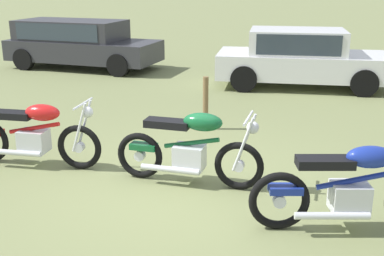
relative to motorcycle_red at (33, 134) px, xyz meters
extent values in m
plane|color=olive|center=(2.22, 0.17, -0.48)|extent=(120.00, 120.00, 0.00)
torus|color=black|center=(0.68, 0.18, -0.15)|extent=(0.66, 0.25, 0.66)
cylinder|color=silver|center=(0.68, 0.18, -0.15)|extent=(0.16, 0.13, 0.14)
cylinder|color=silver|center=(0.71, 0.28, 0.18)|extent=(0.27, 0.10, 0.72)
cylinder|color=silver|center=(0.76, 0.10, 0.18)|extent=(0.27, 0.10, 0.72)
cube|color=silver|center=(-0.01, 0.00, -0.10)|extent=(0.46, 0.39, 0.32)
cylinder|color=red|center=(0.02, 0.01, 0.10)|extent=(0.78, 0.25, 0.22)
ellipsoid|color=red|center=(0.17, 0.05, 0.34)|extent=(0.57, 0.38, 0.24)
cube|color=black|center=(-0.30, -0.07, 0.28)|extent=(0.64, 0.38, 0.10)
cylinder|color=silver|center=(0.77, 0.20, 0.50)|extent=(0.19, 0.63, 0.03)
sphere|color=silver|center=(0.83, 0.22, 0.38)|extent=(0.19, 0.19, 0.16)
cylinder|color=silver|center=(-0.18, -0.21, -0.24)|extent=(0.80, 0.27, 0.08)
torus|color=black|center=(2.99, 0.49, -0.16)|extent=(0.66, 0.19, 0.65)
torus|color=black|center=(1.63, 0.27, -0.16)|extent=(0.66, 0.19, 0.65)
cylinder|color=silver|center=(2.99, 0.49, -0.16)|extent=(0.15, 0.12, 0.14)
cylinder|color=silver|center=(1.63, 0.27, -0.16)|extent=(0.15, 0.12, 0.14)
cylinder|color=silver|center=(3.03, 0.59, 0.17)|extent=(0.27, 0.08, 0.73)
cylinder|color=silver|center=(3.06, 0.41, 0.17)|extent=(0.27, 0.08, 0.73)
cube|color=silver|center=(2.33, 0.38, -0.10)|extent=(0.44, 0.36, 0.32)
cylinder|color=#14592D|center=(2.36, 0.39, 0.10)|extent=(0.75, 0.18, 0.22)
ellipsoid|color=#14592D|center=(2.51, 0.41, 0.40)|extent=(0.55, 0.34, 0.24)
cube|color=black|center=(2.03, 0.33, 0.34)|extent=(0.63, 0.33, 0.10)
cube|color=#14592D|center=(1.69, 0.28, -0.02)|extent=(0.38, 0.24, 0.08)
cylinder|color=silver|center=(3.09, 0.51, 0.50)|extent=(0.13, 0.64, 0.03)
sphere|color=silver|center=(3.15, 0.52, 0.38)|extent=(0.18, 0.18, 0.16)
cylinder|color=silver|center=(2.14, 0.19, -0.24)|extent=(0.80, 0.21, 0.08)
torus|color=black|center=(3.74, -0.30, -0.14)|extent=(0.65, 0.37, 0.67)
cylinder|color=silver|center=(3.74, -0.30, -0.14)|extent=(0.17, 0.15, 0.14)
cube|color=silver|center=(4.43, 0.02, -0.10)|extent=(0.49, 0.44, 0.32)
cylinder|color=navy|center=(4.45, 0.03, 0.10)|extent=(0.76, 0.40, 0.23)
ellipsoid|color=navy|center=(4.59, 0.10, 0.37)|extent=(0.58, 0.46, 0.24)
cube|color=black|center=(4.16, -0.11, 0.31)|extent=(0.65, 0.47, 0.10)
cube|color=navy|center=(3.79, -0.28, 0.00)|extent=(0.40, 0.32, 0.08)
cylinder|color=silver|center=(4.30, -0.22, -0.24)|extent=(0.76, 0.41, 0.08)
cube|color=#2D2D33|center=(-4.24, 6.75, 0.07)|extent=(4.70, 2.25, 0.60)
cube|color=#2D2D33|center=(-4.64, 6.71, 0.65)|extent=(3.33, 1.93, 0.60)
cube|color=#2D3842|center=(-4.64, 6.71, 0.67)|extent=(2.86, 1.91, 0.48)
cylinder|color=black|center=(-2.77, 7.74, -0.16)|extent=(0.66, 0.29, 0.64)
cylinder|color=black|center=(-2.59, 6.11, -0.16)|extent=(0.66, 0.29, 0.64)
cylinder|color=black|center=(-5.89, 7.39, -0.16)|extent=(0.66, 0.29, 0.64)
cylinder|color=black|center=(-5.71, 5.76, -0.16)|extent=(0.66, 0.29, 0.64)
cube|color=silver|center=(2.30, 6.99, 0.07)|extent=(4.50, 2.83, 0.60)
cube|color=silver|center=(2.16, 6.95, 0.65)|extent=(2.64, 2.16, 0.60)
cube|color=#2D3842|center=(2.16, 6.95, 0.67)|extent=(2.32, 2.10, 0.48)
cylinder|color=black|center=(3.42, 8.16, -0.16)|extent=(0.68, 0.38, 0.64)
cylinder|color=black|center=(3.86, 6.56, -0.16)|extent=(0.68, 0.38, 0.64)
cylinder|color=black|center=(0.74, 7.43, -0.16)|extent=(0.68, 0.38, 0.64)
cylinder|color=black|center=(1.18, 5.82, -0.16)|extent=(0.68, 0.38, 0.64)
cylinder|color=brown|center=(1.55, 2.70, 0.01)|extent=(0.10, 0.10, 0.97)
camera|label=1|loc=(4.90, -4.99, 2.18)|focal=44.90mm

